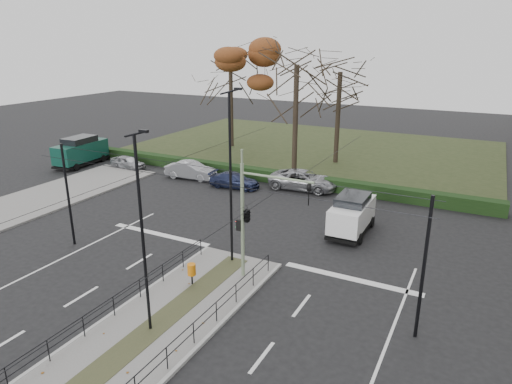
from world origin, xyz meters
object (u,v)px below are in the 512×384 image
parked_car_first (128,162)px  streetlamp_median_far (231,178)px  green_van (81,151)px  rust_tree (230,56)px  parked_car_third (235,180)px  bare_tree_center (340,79)px  parked_car_second (191,170)px  bare_tree_near (297,73)px  streetlamp_median_near (143,234)px  traffic_light (249,213)px  litter_bin (192,270)px  parked_car_fourth (303,180)px  white_van (352,213)px

parked_car_first → streetlamp_median_far: bearing=-120.4°
green_van → rust_tree: (8.71, 13.57, 8.43)m
parked_car_third → bare_tree_center: bearing=-28.4°
parked_car_second → bare_tree_near: (7.63, 4.73, 8.07)m
streetlamp_median_near → green_van: (-23.18, 17.84, -2.92)m
green_van → parked_car_second: bearing=5.1°
traffic_light → litter_bin: 3.85m
rust_tree → bare_tree_center: (12.67, -1.69, -1.83)m
parked_car_fourth → parked_car_third: bearing=108.6°
streetlamp_median_far → parked_car_fourth: size_ratio=1.66×
streetlamp_median_near → bare_tree_center: (-1.79, 29.72, 3.68)m
streetlamp_median_far → parked_car_third: size_ratio=2.20×
parked_car_second → white_van: white_van is taller
litter_bin → streetlamp_median_far: (0.47, 3.05, 3.87)m
parked_car_first → parked_car_third: parked_car_first is taller
bare_tree_center → streetlamp_median_near: bearing=-86.5°
parked_car_third → parked_car_fourth: 5.55m
litter_bin → green_van: green_van is taller
streetlamp_median_near → green_van: streetlamp_median_near is taller
rust_tree → parked_car_third: bearing=-58.9°
traffic_light → bare_tree_near: (-5.13, 17.96, 5.30)m
rust_tree → bare_tree_center: bearing=-7.6°
litter_bin → bare_tree_near: (-3.02, 19.85, 7.92)m
litter_bin → streetlamp_median_near: size_ratio=0.13×
parked_car_third → bare_tree_near: (3.02, 5.22, 8.21)m
parked_car_fourth → white_van: white_van is taller
traffic_light → white_van: size_ratio=1.27×
traffic_light → rust_tree: bearing=121.8°
streetlamp_median_far → parked_car_fourth: streetlamp_median_far is taller
parked_car_second → parked_car_third: (4.61, -0.49, -0.14)m
bare_tree_center → parked_car_third: bearing=-113.1°
streetlamp_median_near → bare_tree_near: bearing=98.7°
traffic_light → rust_tree: size_ratio=0.45×
parked_car_third → traffic_light: bearing=-152.7°
parked_car_second → parked_car_third: size_ratio=1.08×
bare_tree_center → bare_tree_near: (-1.82, -6.09, 0.80)m
traffic_light → white_van: 8.86m
traffic_light → green_van: size_ratio=1.02×
traffic_light → white_van: traffic_light is taller
green_van → parked_car_third: bearing=2.0°
bare_tree_near → streetlamp_median_near: bearing=-81.3°
parked_car_first → bare_tree_near: 17.52m
traffic_light → streetlamp_median_near: streetlamp_median_near is taller
streetlamp_median_far → white_van: (4.49, 6.91, -3.50)m
litter_bin → parked_car_third: size_ratio=0.25×
litter_bin → parked_car_second: bearing=125.2°
bare_tree_near → litter_bin: bearing=-81.3°
parked_car_first → rust_tree: bearing=-14.2°
streetlamp_median_near → green_van: size_ratio=1.45×
streetlamp_median_far → parked_car_second: bearing=132.7°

